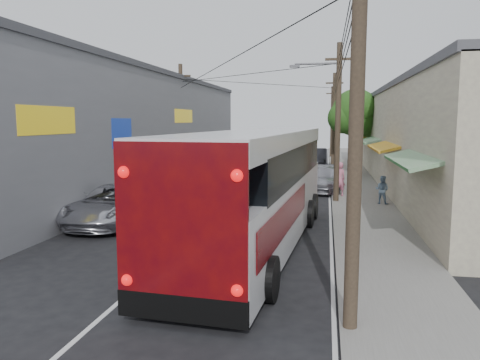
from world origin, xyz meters
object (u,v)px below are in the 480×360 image
(parked_car_mid, at_px, (325,174))
(pedestrian_near, at_px, (339,179))
(coach_bus, at_px, (257,187))
(parked_suv, at_px, (325,179))
(parked_car_far, at_px, (317,157))
(pedestrian_far, at_px, (382,190))
(jeepney, at_px, (114,205))

(parked_car_mid, bearing_deg, pedestrian_near, -77.90)
(coach_bus, bearing_deg, pedestrian_near, 78.52)
(parked_suv, height_order, parked_car_mid, parked_suv)
(parked_car_far, distance_m, pedestrian_far, 20.54)
(parked_car_mid, relative_size, pedestrian_far, 2.79)
(jeepney, relative_size, parked_car_mid, 1.45)
(pedestrian_near, relative_size, pedestrian_far, 1.32)
(coach_bus, height_order, parked_suv, coach_bus)
(jeepney, relative_size, pedestrian_near, 3.06)
(parked_suv, relative_size, pedestrian_near, 2.69)
(parked_car_far, bearing_deg, parked_car_mid, -87.10)
(coach_bus, distance_m, pedestrian_near, 10.90)
(coach_bus, xyz_separation_m, parked_car_mid, (2.17, 16.00, -1.33))
(parked_suv, height_order, pedestrian_far, pedestrian_far)
(parked_suv, height_order, pedestrian_near, pedestrian_near)
(coach_bus, xyz_separation_m, parked_suv, (2.17, 13.02, -1.27))
(coach_bus, relative_size, parked_suv, 2.73)
(jeepney, height_order, parked_car_far, parked_car_far)
(parked_car_far, bearing_deg, jeepney, -106.85)
(jeepney, bearing_deg, parked_suv, 51.42)
(pedestrian_far, bearing_deg, parked_car_mid, -46.64)
(parked_car_mid, relative_size, parked_car_far, 0.79)
(coach_bus, relative_size, parked_car_far, 2.73)
(parked_car_mid, bearing_deg, parked_suv, -86.09)
(parked_suv, relative_size, parked_car_mid, 1.28)
(pedestrian_near, bearing_deg, pedestrian_far, 110.72)
(coach_bus, xyz_separation_m, pedestrian_near, (2.97, 10.44, -0.95))
(parked_car_mid, distance_m, parked_car_far, 12.62)
(pedestrian_near, distance_m, pedestrian_far, 2.89)
(jeepney, xyz_separation_m, parked_suv, (8.40, 10.72, -0.07))
(coach_bus, height_order, pedestrian_near, coach_bus)
(parked_car_far, distance_m, pedestrian_near, 18.23)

